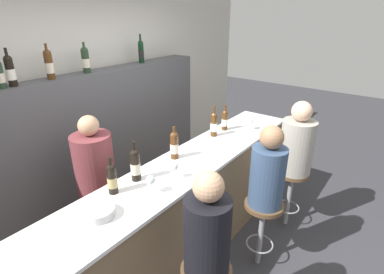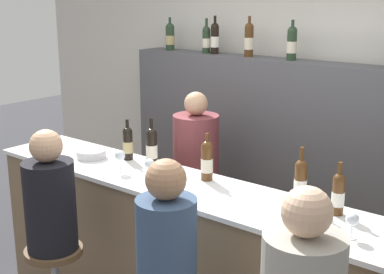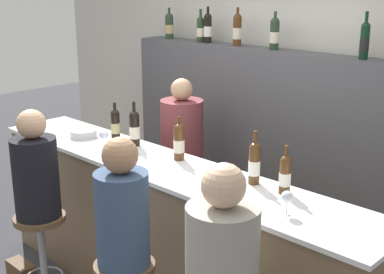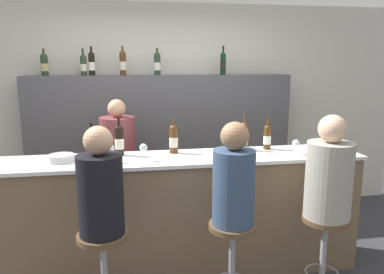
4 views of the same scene
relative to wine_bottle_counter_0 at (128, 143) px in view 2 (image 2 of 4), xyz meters
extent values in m
cube|color=beige|center=(0.72, 1.36, 0.09)|extent=(6.40, 0.05, 2.60)
cube|color=brown|center=(0.72, -0.15, -0.68)|extent=(3.27, 0.53, 1.05)
cube|color=white|center=(0.72, -0.15, -0.14)|extent=(3.31, 0.57, 0.03)
cube|color=#4C4C51|center=(0.72, 1.14, -0.33)|extent=(3.11, 0.28, 1.75)
cylinder|color=black|center=(0.00, 0.00, -0.02)|extent=(0.07, 0.07, 0.21)
cylinder|color=tan|center=(0.00, 0.00, -0.03)|extent=(0.07, 0.07, 0.08)
sphere|color=black|center=(0.00, 0.00, 0.08)|extent=(0.07, 0.07, 0.07)
cylinder|color=black|center=(0.00, 0.00, 0.14)|extent=(0.02, 0.02, 0.08)
cylinder|color=black|center=(0.24, 0.00, -0.01)|extent=(0.08, 0.08, 0.23)
cylinder|color=beige|center=(0.24, 0.00, -0.02)|extent=(0.08, 0.08, 0.09)
sphere|color=black|center=(0.24, 0.00, 0.11)|extent=(0.08, 0.08, 0.08)
cylinder|color=black|center=(0.24, 0.00, 0.17)|extent=(0.02, 0.02, 0.09)
cylinder|color=#4C2D14|center=(0.72, 0.00, -0.01)|extent=(0.08, 0.08, 0.22)
cylinder|color=beige|center=(0.72, 0.00, -0.02)|extent=(0.08, 0.08, 0.09)
sphere|color=#4C2D14|center=(0.72, 0.00, 0.10)|extent=(0.08, 0.08, 0.08)
cylinder|color=#4C2D14|center=(0.72, 0.00, 0.15)|extent=(0.02, 0.02, 0.07)
cylinder|color=#4C2D14|center=(1.38, 0.00, -0.01)|extent=(0.07, 0.07, 0.23)
cylinder|color=white|center=(1.38, 0.00, -0.02)|extent=(0.07, 0.07, 0.09)
sphere|color=#4C2D14|center=(1.38, 0.00, 0.11)|extent=(0.07, 0.07, 0.07)
cylinder|color=#4C2D14|center=(1.38, 0.00, 0.17)|extent=(0.02, 0.02, 0.09)
cylinder|color=#4C2D14|center=(1.61, 0.00, -0.02)|extent=(0.07, 0.07, 0.20)
cylinder|color=white|center=(1.61, 0.00, -0.03)|extent=(0.07, 0.07, 0.08)
sphere|color=#4C2D14|center=(1.61, 0.00, 0.08)|extent=(0.07, 0.07, 0.07)
cylinder|color=#4C2D14|center=(1.61, 0.00, 0.13)|extent=(0.02, 0.02, 0.08)
cylinder|color=#233823|center=(-0.57, 1.14, 0.64)|extent=(0.08, 0.08, 0.21)
cylinder|color=tan|center=(-0.57, 1.14, 0.63)|extent=(0.08, 0.08, 0.08)
sphere|color=#233823|center=(-0.57, 1.14, 0.75)|extent=(0.08, 0.08, 0.08)
cylinder|color=#233823|center=(-0.57, 1.14, 0.80)|extent=(0.02, 0.02, 0.08)
cylinder|color=#233823|center=(-0.15, 1.14, 0.64)|extent=(0.07, 0.07, 0.20)
cylinder|color=beige|center=(-0.15, 1.14, 0.63)|extent=(0.07, 0.07, 0.08)
sphere|color=#233823|center=(-0.15, 1.14, 0.74)|extent=(0.07, 0.07, 0.07)
cylinder|color=#233823|center=(-0.15, 1.14, 0.80)|extent=(0.02, 0.02, 0.09)
cylinder|color=black|center=(-0.06, 1.14, 0.65)|extent=(0.07, 0.07, 0.23)
cylinder|color=white|center=(-0.06, 1.14, 0.64)|extent=(0.07, 0.07, 0.09)
sphere|color=black|center=(-0.06, 1.14, 0.77)|extent=(0.07, 0.07, 0.07)
cylinder|color=black|center=(-0.06, 1.14, 0.82)|extent=(0.02, 0.02, 0.08)
cylinder|color=#4C2D14|center=(0.28, 1.14, 0.66)|extent=(0.07, 0.07, 0.24)
cylinder|color=beige|center=(0.28, 1.14, 0.65)|extent=(0.08, 0.08, 0.10)
sphere|color=#4C2D14|center=(0.28, 1.14, 0.78)|extent=(0.07, 0.07, 0.07)
cylinder|color=#4C2D14|center=(0.28, 1.14, 0.83)|extent=(0.02, 0.02, 0.07)
cylinder|color=#233823|center=(0.68, 1.14, 0.65)|extent=(0.08, 0.08, 0.22)
cylinder|color=beige|center=(0.68, 1.14, 0.64)|extent=(0.08, 0.08, 0.09)
sphere|color=#233823|center=(0.68, 1.14, 0.76)|extent=(0.08, 0.08, 0.08)
cylinder|color=#233823|center=(0.68, 1.14, 0.81)|extent=(0.02, 0.02, 0.07)
cylinder|color=silver|center=(0.16, -0.24, -0.12)|extent=(0.06, 0.06, 0.00)
cylinder|color=silver|center=(0.16, -0.24, -0.08)|extent=(0.01, 0.01, 0.08)
sphere|color=silver|center=(0.16, -0.24, -0.01)|extent=(0.07, 0.07, 0.07)
cylinder|color=silver|center=(0.43, -0.24, -0.12)|extent=(0.07, 0.07, 0.00)
cylinder|color=silver|center=(0.43, -0.24, -0.08)|extent=(0.01, 0.01, 0.08)
sphere|color=silver|center=(0.43, -0.24, -0.01)|extent=(0.07, 0.07, 0.07)
cylinder|color=silver|center=(1.79, -0.24, -0.12)|extent=(0.06, 0.06, 0.00)
cylinder|color=silver|center=(1.79, -0.24, -0.09)|extent=(0.01, 0.01, 0.07)
sphere|color=silver|center=(1.79, -0.24, -0.02)|extent=(0.07, 0.07, 0.07)
cylinder|color=#B7B7BC|center=(-0.24, -0.14, -0.09)|extent=(0.22, 0.22, 0.06)
cylinder|color=brown|center=(0.11, -0.78, -0.51)|extent=(0.36, 0.36, 0.04)
cylinder|color=black|center=(0.11, -0.78, -0.21)|extent=(0.31, 0.31, 0.57)
sphere|color=tan|center=(0.11, -0.78, 0.17)|extent=(0.20, 0.20, 0.20)
cylinder|color=#334766|center=(1.06, -0.78, -0.21)|extent=(0.31, 0.31, 0.56)
sphere|color=#936B4C|center=(1.06, -0.78, 0.17)|extent=(0.20, 0.20, 0.20)
sphere|color=#D8AD8C|center=(1.81, -0.78, 0.20)|extent=(0.21, 0.21, 0.21)
cylinder|color=brown|center=(0.21, 0.53, -0.53)|extent=(0.36, 0.36, 1.35)
sphere|color=tan|center=(0.21, 0.53, 0.23)|extent=(0.18, 0.18, 0.18)
camera|label=1|loc=(-1.17, -1.63, 1.16)|focal=28.00mm
camera|label=2|loc=(2.68, -2.61, 1.04)|focal=50.00mm
camera|label=3|loc=(3.27, -2.49, 1.09)|focal=50.00mm
camera|label=4|loc=(0.31, -3.29, 0.68)|focal=35.00mm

